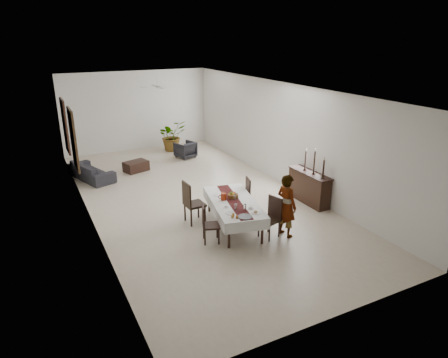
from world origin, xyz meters
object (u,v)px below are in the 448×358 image
woman (286,206)px  red_pitcher (223,197)px  sofa (91,171)px  dining_table_top (234,202)px  sideboard_body (309,188)px

woman → red_pitcher: bearing=31.1°
sofa → woman: bearing=-169.5°
woman → sofa: (-3.46, 6.21, -0.49)m
red_pitcher → woman: 1.58m
dining_table_top → sideboard_body: sideboard_body is taller
red_pitcher → sideboard_body: 2.87m
woman → sofa: woman is taller
dining_table_top → sideboard_body: (2.65, 0.39, -0.22)m
red_pitcher → sideboard_body: (2.84, 0.21, -0.34)m
dining_table_top → sideboard_body: bearing=20.6°
woman → sideboard_body: bearing=-64.2°
dining_table_top → woman: 1.33m
sofa → sideboard_body: bearing=-151.5°
sideboard_body → dining_table_top: bearing=-171.7°
red_pitcher → woman: woman is taller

